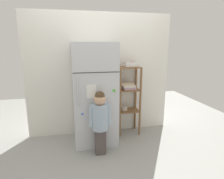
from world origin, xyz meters
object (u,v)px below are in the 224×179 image
Objects in this scene: refrigerator at (95,94)px; fruit_bin at (131,64)px; pantry_shelf_unit at (128,94)px; child_standing at (100,117)px.

refrigerator reaches higher than fruit_bin.
pantry_shelf_unit is 0.51m from fruit_bin.
pantry_shelf_unit is at bearing -166.81° from fruit_bin.
pantry_shelf_unit is (0.58, 0.59, 0.16)m from child_standing.
pantry_shelf_unit reaches higher than child_standing.
refrigerator is 0.63m from pantry_shelf_unit.
refrigerator is 7.54× the size of fruit_bin.
refrigerator is 0.81m from fruit_bin.
refrigerator reaches higher than pantry_shelf_unit.
fruit_bin is at bearing 14.71° from refrigerator.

